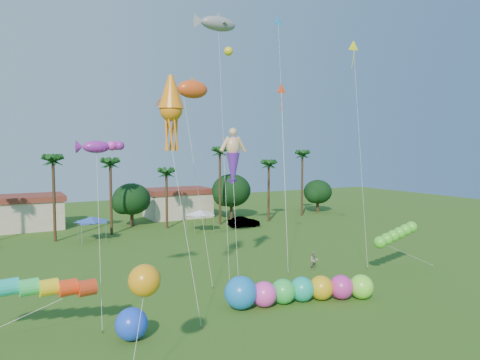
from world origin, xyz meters
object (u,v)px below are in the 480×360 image
car_b (244,222)px  caterpillar_inflatable (295,290)px  blue_ball (131,324)px  spectator_b (314,261)px

car_b → caterpillar_inflatable: 31.25m
blue_ball → spectator_b: bearing=19.4°
car_b → caterpillar_inflatable: caterpillar_inflatable is taller
blue_ball → car_b: bearing=50.7°
spectator_b → caterpillar_inflatable: bearing=-121.4°
blue_ball → caterpillar_inflatable: bearing=1.5°
spectator_b → blue_ball: size_ratio=0.90×
spectator_b → blue_ball: (-18.83, -6.63, 0.10)m
spectator_b → blue_ball: bearing=-144.9°
car_b → spectator_b: 23.14m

